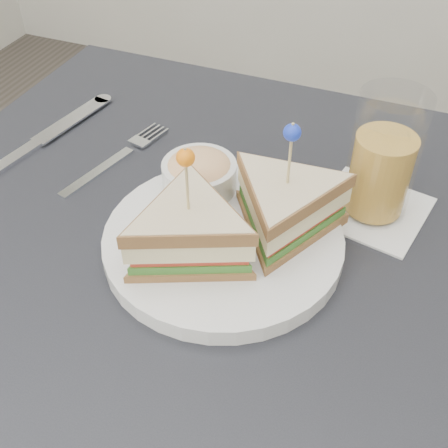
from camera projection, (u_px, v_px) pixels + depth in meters
table at (213, 309)px, 0.64m from camera, size 0.80×0.80×0.75m
plate_meal at (231, 219)px, 0.58m from camera, size 0.30×0.28×0.15m
cutlery_fork at (120, 156)px, 0.72m from camera, size 0.06×0.18×0.01m
cutlery_knife at (43, 139)px, 0.75m from camera, size 0.06×0.24×0.01m
drink_set at (382, 164)px, 0.60m from camera, size 0.14×0.14×0.15m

